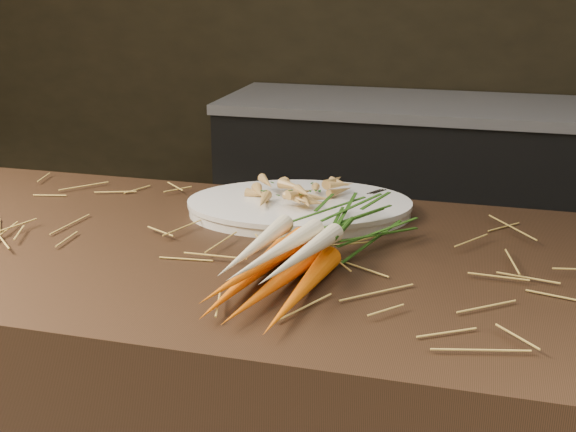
% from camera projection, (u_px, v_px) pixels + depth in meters
% --- Properties ---
extents(back_counter, '(1.82, 0.62, 0.84)m').
position_uv_depth(back_counter, '(439.00, 201.00, 3.04)').
color(back_counter, black).
rests_on(back_counter, ground).
extents(straw_bedding, '(1.40, 0.60, 0.02)m').
position_uv_depth(straw_bedding, '(207.00, 240.00, 1.24)').
color(straw_bedding, '#A8853C').
rests_on(straw_bedding, main_counter).
extents(root_veg_bunch, '(0.24, 0.51, 0.09)m').
position_uv_depth(root_veg_bunch, '(316.00, 235.00, 1.16)').
color(root_veg_bunch, '#C93A00').
rests_on(root_veg_bunch, main_counter).
extents(serving_platter, '(0.48, 0.37, 0.02)m').
position_uv_depth(serving_platter, '(299.00, 209.00, 1.39)').
color(serving_platter, white).
rests_on(serving_platter, main_counter).
extents(roasted_veg_heap, '(0.24, 0.19, 0.05)m').
position_uv_depth(roasted_veg_heap, '(299.00, 191.00, 1.38)').
color(roasted_veg_heap, '#B59247').
rests_on(roasted_veg_heap, serving_platter).
extents(serving_fork, '(0.09, 0.15, 0.00)m').
position_uv_depth(serving_fork, '(379.00, 206.00, 1.36)').
color(serving_fork, silver).
rests_on(serving_fork, serving_platter).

